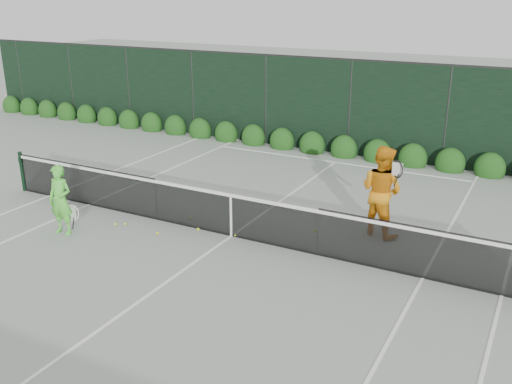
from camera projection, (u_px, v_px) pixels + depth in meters
The scene contains 8 objects.
ground at pixel (231, 236), 12.40m from camera, with size 80.00×80.00×0.00m, color gray.
tennis_net at pixel (230, 213), 12.23m from camera, with size 12.90×0.10×1.07m.
player_woman at pixel (60, 200), 12.31m from camera, with size 0.64×0.42×1.55m.
player_man at pixel (381, 191), 12.20m from camera, with size 1.17×1.04×1.99m.
court_lines at pixel (231, 236), 12.40m from camera, with size 11.03×23.83×0.01m.
windscreen_fence at pixel (149, 212), 9.64m from camera, with size 32.00×21.07×3.06m.
hedge_row at pixel (344, 149), 18.27m from camera, with size 31.66×0.65×0.94m.
tennis_balls at pixel (190, 228), 12.76m from camera, with size 4.22×1.86×0.07m.
Camera 1 is at (5.81, -9.79, 5.04)m, focal length 40.00 mm.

